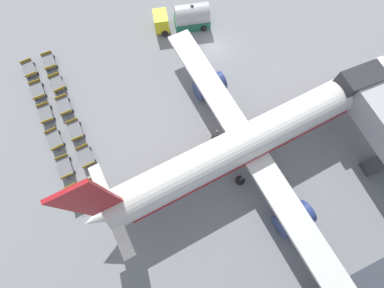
{
  "coord_description": "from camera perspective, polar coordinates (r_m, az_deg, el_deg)",
  "views": [
    {
      "loc": [
        20.7,
        -12.33,
        27.82
      ],
      "look_at": [
        11.81,
        -8.48,
        1.32
      ],
      "focal_mm": 24.0,
      "sensor_mm": 36.0,
      "label": 1
    }
  ],
  "objects": [
    {
      "name": "airplane",
      "position": [
        26.81,
        13.73,
        1.23
      ],
      "size": [
        32.28,
        36.89,
        13.44
      ],
      "color": "white",
      "rests_on": "ground_plane"
    },
    {
      "name": "baggage_dolly_row_near_col_a",
      "position": [
        39.82,
        -32.43,
        13.89
      ],
      "size": [
        3.22,
        1.73,
        0.92
      ],
      "color": "slate",
      "rests_on": "ground_plane"
    },
    {
      "name": "baggage_dolly_row_near_col_b",
      "position": [
        37.42,
        -31.09,
        10.13
      ],
      "size": [
        3.19,
        1.62,
        0.92
      ],
      "color": "slate",
      "rests_on": "ground_plane"
    },
    {
      "name": "ground_plane",
      "position": [
        36.81,
        5.11,
        20.5
      ],
      "size": [
        500.0,
        500.0,
        0.0
      ],
      "primitive_type": "plane",
      "color": "gray"
    },
    {
      "name": "baggage_dolly_row_near_col_d",
      "position": [
        33.27,
        -28.19,
        0.87
      ],
      "size": [
        3.23,
        1.75,
        0.92
      ],
      "color": "slate",
      "rests_on": "ground_plane"
    },
    {
      "name": "baggage_dolly_row_near_col_e",
      "position": [
        31.59,
        -26.38,
        -4.58
      ],
      "size": [
        3.19,
        1.62,
        0.92
      ],
      "color": "slate",
      "rests_on": "ground_plane"
    },
    {
      "name": "baggage_dolly_row_mid_a_col_a",
      "position": [
        39.29,
        -29.17,
        15.71
      ],
      "size": [
        3.18,
        1.6,
        0.92
      ],
      "color": "slate",
      "rests_on": "ground_plane"
    },
    {
      "name": "baggage_dolly_row_mid_a_col_b",
      "position": [
        36.83,
        -27.77,
        11.83
      ],
      "size": [
        3.22,
        1.73,
        0.92
      ],
      "color": "slate",
      "rests_on": "ground_plane"
    },
    {
      "name": "baggage_dolly_row_mid_a_col_c",
      "position": [
        34.76,
        -26.53,
        7.63
      ],
      "size": [
        3.19,
        1.64,
        0.92
      ],
      "color": "slate",
      "rests_on": "ground_plane"
    },
    {
      "name": "baggage_dolly_row_near_col_f",
      "position": [
        30.32,
        -24.57,
        -10.48
      ],
      "size": [
        3.23,
        1.75,
        0.92
      ],
      "color": "slate",
      "rests_on": "ground_plane"
    },
    {
      "name": "fuel_tanker_primary",
      "position": [
        38.32,
        -1.25,
        26.22
      ],
      "size": [
        4.4,
        7.83,
        3.29
      ],
      "color": "yellow",
      "rests_on": "ground_plane"
    },
    {
      "name": "baggage_dolly_row_mid_a_col_e",
      "position": [
        31.02,
        -22.51,
        -2.54
      ],
      "size": [
        3.21,
        1.7,
        0.92
      ],
      "color": "slate",
      "rests_on": "ground_plane"
    },
    {
      "name": "baggage_dolly_row_mid_a_col_f",
      "position": [
        29.65,
        -20.62,
        -9.26
      ],
      "size": [
        3.19,
        1.62,
        0.92
      ],
      "color": "slate",
      "rests_on": "ground_plane"
    },
    {
      "name": "baggage_dolly_row_mid_a_col_d",
      "position": [
        32.7,
        -24.5,
        2.8
      ],
      "size": [
        3.19,
        1.62,
        0.92
      ],
      "color": "slate",
      "rests_on": "ground_plane"
    },
    {
      "name": "baggage_dolly_row_near_col_c",
      "position": [
        35.26,
        -29.73,
        5.9
      ],
      "size": [
        3.18,
        1.6,
        0.92
      ],
      "color": "slate",
      "rests_on": "ground_plane"
    }
  ]
}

